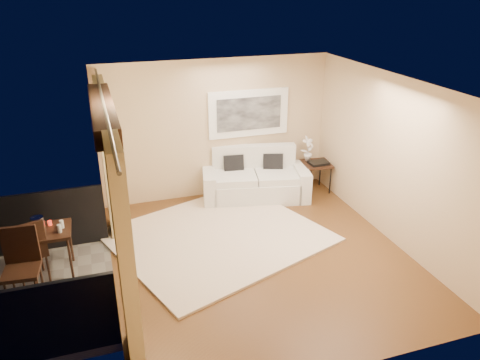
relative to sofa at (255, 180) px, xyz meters
name	(u,v)px	position (x,y,z in m)	size (l,w,h in m)	color
floor	(260,256)	(-0.66, -2.09, -0.35)	(5.00, 5.00, 0.00)	brown
room_shell	(103,111)	(-2.79, -2.09, 2.17)	(5.00, 6.40, 5.00)	white
balcony	(34,285)	(-3.97, -2.09, -0.17)	(1.81, 2.60, 1.17)	#605B56
curtains	(114,197)	(-2.77, -2.09, 0.99)	(0.16, 4.80, 2.64)	tan
artwork	(249,113)	(-0.02, 0.37, 1.27)	(1.62, 0.07, 0.92)	white
rug	(218,236)	(-1.15, -1.33, -0.33)	(3.24, 2.82, 0.04)	beige
sofa	(255,180)	(0.00, 0.00, 0.00)	(2.20, 1.29, 0.99)	silver
side_table	(316,166)	(1.27, -0.12, 0.20)	(0.62, 0.62, 0.61)	black
tray	(319,163)	(1.29, -0.18, 0.28)	(0.38, 0.28, 0.05)	black
orchid	(308,149)	(1.15, 0.05, 0.52)	(0.27, 0.19, 0.52)	white
bistro_table	(49,235)	(-3.72, -1.58, 0.29)	(0.61, 0.61, 0.72)	black
balcony_chair_far	(29,248)	(-3.98, -1.78, 0.24)	(0.55, 0.56, 1.01)	black
balcony_chair_near	(21,259)	(-4.05, -2.09, 0.26)	(0.49, 0.49, 1.05)	black
ice_bucket	(38,224)	(-3.85, -1.52, 0.47)	(0.18, 0.18, 0.20)	silver
candle	(50,223)	(-3.70, -1.43, 0.40)	(0.06, 0.06, 0.07)	red
vase	(43,231)	(-3.76, -1.76, 0.46)	(0.04, 0.04, 0.18)	white
glass_a	(59,229)	(-3.56, -1.69, 0.43)	(0.06, 0.06, 0.12)	silver
glass_b	(62,224)	(-3.53, -1.57, 0.43)	(0.06, 0.06, 0.12)	white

